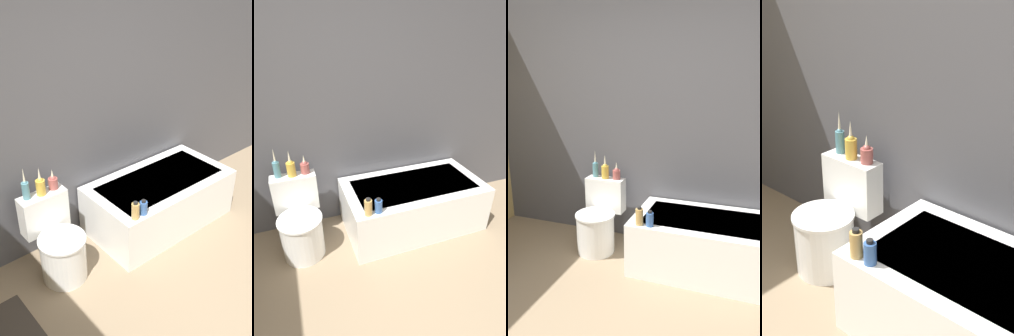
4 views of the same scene
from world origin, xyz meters
The scene contains 8 objects.
wall_back_tiled centered at (0.00, 2.09, 1.30)m, with size 6.40×0.06×2.60m.
bathtub centered at (0.85, 1.66, 0.25)m, with size 1.41×0.76×0.50m.
toilet centered at (-0.30, 1.68, 0.29)m, with size 0.41×0.54×0.71m.
vase_gold centered at (-0.42, 1.90, 0.80)m, with size 0.06×0.06×0.28m.
vase_silver centered at (-0.30, 1.88, 0.79)m, with size 0.08×0.08×0.25m.
vase_bronze centered at (-0.17, 1.89, 0.77)m, with size 0.08×0.08×0.18m.
shampoo_bottle_tall centered at (0.26, 1.35, 0.58)m, with size 0.07×0.07×0.17m.
shampoo_bottle_short centered at (0.36, 1.35, 0.56)m, with size 0.07×0.07×0.14m.
Camera 4 is at (1.67, -0.03, 1.91)m, focal length 50.00 mm.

